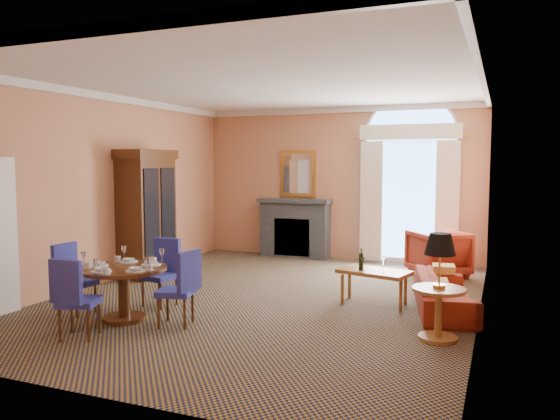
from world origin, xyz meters
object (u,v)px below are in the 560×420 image
at_px(armchair, 438,253).
at_px(coffee_table, 374,273).
at_px(dining_table, 124,280).
at_px(side_table, 439,274).
at_px(sofa, 445,293).
at_px(armoire, 146,215).

bearing_deg(armchair, coffee_table, 38.70).
bearing_deg(dining_table, armchair, 51.54).
relative_size(dining_table, side_table, 0.92).
height_order(sofa, armchair, armchair).
bearing_deg(dining_table, armoire, 120.11).
distance_m(sofa, armchair, 2.41).
height_order(armoire, coffee_table, armoire).
bearing_deg(armoire, sofa, -5.58).
distance_m(armoire, dining_table, 2.95).
relative_size(armoire, armchair, 2.47).
bearing_deg(sofa, dining_table, 105.57).
height_order(armoire, armchair, armoire).
distance_m(sofa, side_table, 1.35).
distance_m(armchair, coffee_table, 2.44).
height_order(armchair, coffee_table, armchair).
distance_m(armoire, sofa, 5.36).
bearing_deg(side_table, dining_table, -169.03).
height_order(dining_table, side_table, side_table).
bearing_deg(sofa, armoire, 72.42).
relative_size(armoire, sofa, 1.26).
distance_m(dining_table, sofa, 4.31).
bearing_deg(coffee_table, dining_table, -130.80).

